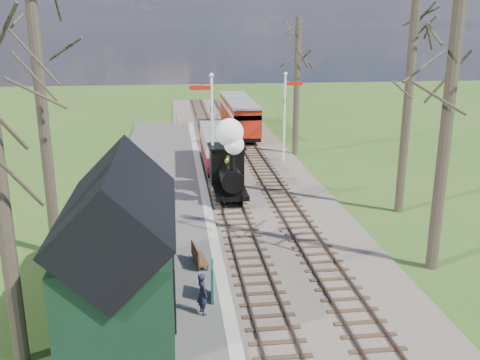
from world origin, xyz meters
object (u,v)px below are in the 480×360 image
object	(u,v)px
locomotive	(229,163)
coach	(218,147)
red_carriage_a	(243,120)
station_shed	(121,246)
sign_board	(213,281)
red_carriage_b	(235,109)
semaphore_near	(211,125)
bench	(197,256)
semaphore_far	(286,110)
person	(202,294)

from	to	relation	value
locomotive	coach	bearing A→B (deg)	89.89
coach	red_carriage_a	bearing A→B (deg)	72.56
station_shed	sign_board	xyz separation A→B (m)	(2.70, 0.33, -1.48)
station_shed	red_carriage_b	xyz separation A→B (m)	(6.90, 30.49, -0.72)
semaphore_near	coach	xyz separation A→B (m)	(0.77, 4.71, -2.19)
locomotive	bench	size ratio (longest dim) A/B	3.13
semaphore_far	person	xyz separation A→B (m)	(-6.34, -18.54, -2.50)
coach	red_carriage_b	distance (m)	14.02
semaphore_far	person	world-z (taller)	semaphore_far
locomotive	person	distance (m)	11.40
locomotive	semaphore_near	bearing A→B (deg)	119.21
red_carriage_a	bench	bearing A→B (deg)	-101.63
red_carriage_a	sign_board	size ratio (longest dim) A/B	4.48
semaphore_far	red_carriage_a	xyz separation A→B (m)	(-1.77, 6.98, -1.80)
red_carriage_a	bench	xyz separation A→B (m)	(-4.56, -22.13, -1.00)
red_carriage_a	person	size ratio (longest dim) A/B	4.06
station_shed	semaphore_far	world-z (taller)	semaphore_far
semaphore_near	semaphore_far	distance (m)	7.91
station_shed	red_carriage_b	world-z (taller)	station_shed
station_shed	red_carriage_a	size ratio (longest dim) A/B	1.19
station_shed	red_carriage_a	bearing A→B (deg)	74.57
semaphore_near	sign_board	bearing A→B (deg)	-94.06
red_carriage_a	red_carriage_b	size ratio (longest dim) A/B	1.00
station_shed	sign_board	bearing A→B (deg)	7.03
coach	station_shed	bearing A→B (deg)	-104.42
coach	bench	size ratio (longest dim) A/B	5.00
station_shed	person	xyz separation A→B (m)	(2.34, -0.54, -1.42)
semaphore_far	sign_board	distance (m)	18.83
station_shed	red_carriage_a	world-z (taller)	station_shed
sign_board	locomotive	bearing A→B (deg)	81.26
semaphore_near	semaphore_far	size ratio (longest dim) A/B	1.09
bench	coach	bearing A→B (deg)	81.96
red_carriage_a	sign_board	bearing A→B (deg)	-99.66
station_shed	semaphore_near	xyz separation A→B (m)	(3.53, 12.00, 1.35)
bench	person	bearing A→B (deg)	-90.10
locomotive	red_carriage_b	world-z (taller)	locomotive
locomotive	sign_board	distance (m)	10.50
coach	sign_board	bearing A→B (deg)	-95.57
station_shed	coach	xyz separation A→B (m)	(4.30, 16.71, -0.84)
locomotive	sign_board	world-z (taller)	locomotive
bench	red_carriage_a	bearing A→B (deg)	78.37
red_carriage_b	coach	bearing A→B (deg)	-100.69
locomotive	red_carriage_a	size ratio (longest dim) A/B	0.79
semaphore_near	red_carriage_b	world-z (taller)	semaphore_near
sign_board	person	bearing A→B (deg)	-112.71
bench	semaphore_far	bearing A→B (deg)	67.32
station_shed	person	bearing A→B (deg)	-12.91
station_shed	semaphore_far	size ratio (longest dim) A/B	1.10
semaphore_far	locomotive	xyz separation A→B (m)	(-4.39, -7.35, -1.41)
semaphore_near	bench	xyz separation A→B (m)	(-1.19, -9.14, -3.07)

